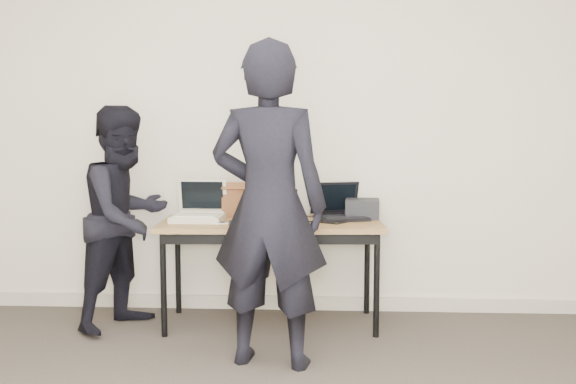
# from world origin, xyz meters

# --- Properties ---
(room) EXTENTS (4.60, 4.60, 2.80)m
(room) POSITION_xyz_m (0.00, 0.00, 1.35)
(room) COLOR #3B332C
(room) RESTS_ON ground
(desk) EXTENTS (1.53, 0.72, 0.72)m
(desk) POSITION_xyz_m (-0.03, 1.86, 0.66)
(desk) COLOR brown
(desk) RESTS_ON ground
(laptop_beige) EXTENTS (0.35, 0.34, 0.28)m
(laptop_beige) POSITION_xyz_m (-0.53, 1.90, 0.78)
(laptop_beige) COLOR #BEB898
(laptop_beige) RESTS_ON desk
(laptop_center) EXTENTS (0.32, 0.32, 0.22)m
(laptop_center) POSITION_xyz_m (0.02, 1.83, 0.77)
(laptop_center) COLOR black
(laptop_center) RESTS_ON desk
(laptop_right) EXTENTS (0.42, 0.41, 0.25)m
(laptop_right) POSITION_xyz_m (0.44, 2.03, 0.78)
(laptop_right) COLOR black
(laptop_right) RESTS_ON desk
(leather_satchel) EXTENTS (0.36, 0.18, 0.25)m
(leather_satchel) POSITION_xyz_m (-0.21, 2.09, 0.85)
(leather_satchel) COLOR brown
(leather_satchel) RESTS_ON desk
(tissue) EXTENTS (0.14, 0.11, 0.08)m
(tissue) POSITION_xyz_m (-0.18, 2.09, 1.00)
(tissue) COLOR white
(tissue) RESTS_ON leather_satchel
(equipment_box) EXTENTS (0.25, 0.21, 0.13)m
(equipment_box) POSITION_xyz_m (0.60, 2.05, 0.79)
(equipment_box) COLOR black
(equipment_box) RESTS_ON desk
(power_brick) EXTENTS (0.09, 0.06, 0.03)m
(power_brick) POSITION_xyz_m (-0.25, 1.69, 0.74)
(power_brick) COLOR black
(power_brick) RESTS_ON desk
(cables) EXTENTS (1.16, 0.42, 0.01)m
(cables) POSITION_xyz_m (0.02, 1.86, 0.72)
(cables) COLOR black
(cables) RESTS_ON desk
(person_typist) EXTENTS (0.73, 0.54, 1.84)m
(person_typist) POSITION_xyz_m (0.01, 1.14, 0.92)
(person_typist) COLOR black
(person_typist) RESTS_ON ground
(person_observer) EXTENTS (0.85, 0.91, 1.50)m
(person_observer) POSITION_xyz_m (-1.01, 1.79, 0.75)
(person_observer) COLOR black
(person_observer) RESTS_ON ground
(baseboard) EXTENTS (4.50, 0.03, 0.10)m
(baseboard) POSITION_xyz_m (0.00, 2.23, 0.05)
(baseboard) COLOR #B4AB95
(baseboard) RESTS_ON ground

